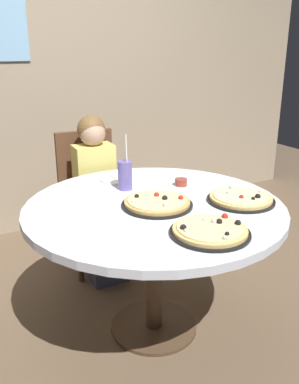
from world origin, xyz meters
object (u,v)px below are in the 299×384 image
at_px(chair_wooden, 90,192).
at_px(pizza_pepperoni, 210,231).
at_px(sauce_bowl, 181,182).
at_px(pizza_veggie, 158,203).
at_px(pizza_cheese, 241,198).
at_px(soda_cup, 125,175).
at_px(plate_small, 115,180).
at_px(diner_child, 99,207).
at_px(dining_table, 154,220).

height_order(chair_wooden, pizza_pepperoni, chair_wooden).
bearing_deg(sauce_bowl, pizza_veggie, -142.86).
bearing_deg(sauce_bowl, pizza_cheese, -70.34).
height_order(soda_cup, plate_small, soda_cup).
distance_m(pizza_veggie, soda_cup, 0.32).
relative_size(pizza_veggie, soda_cup, 1.17).
height_order(pizza_cheese, plate_small, pizza_cheese).
bearing_deg(pizza_cheese, diner_child, 114.41).
bearing_deg(chair_wooden, pizza_veggie, -90.07).
bearing_deg(diner_child, plate_small, -90.52).
bearing_deg(diner_child, dining_table, -89.63).
height_order(dining_table, pizza_pepperoni, pizza_pepperoni).
relative_size(sauce_bowl, plate_small, 0.39).
bearing_deg(soda_cup, dining_table, -84.76).
bearing_deg(plate_small, pizza_cheese, -56.68).
distance_m(diner_child, pizza_veggie, 0.81).
height_order(diner_child, pizza_pepperoni, diner_child).
relative_size(pizza_veggie, pizza_pepperoni, 1.03).
bearing_deg(chair_wooden, dining_table, -90.36).
bearing_deg(pizza_pepperoni, sauce_bowl, 67.64).
relative_size(chair_wooden, soda_cup, 3.10).
height_order(diner_child, sauce_bowl, diner_child).
height_order(pizza_pepperoni, soda_cup, soda_cup).
height_order(pizza_veggie, sauce_bowl, pizza_veggie).
bearing_deg(pizza_veggie, chair_wooden, 89.93).
distance_m(pizza_cheese, soda_cup, 0.64).
xyz_separation_m(diner_child, plate_small, (-0.00, -0.28, 0.27)).
relative_size(dining_table, pizza_veggie, 3.67).
bearing_deg(chair_wooden, soda_cup, -92.85).
xyz_separation_m(dining_table, sauce_bowl, (0.28, 0.18, 0.11)).
distance_m(pizza_cheese, plate_small, 0.76).
relative_size(pizza_veggie, plate_small, 1.99).
bearing_deg(soda_cup, pizza_pepperoni, -85.33).
xyz_separation_m(chair_wooden, sauce_bowl, (0.27, -0.73, 0.24)).
bearing_deg(pizza_pepperoni, soda_cup, 94.67).
height_order(dining_table, pizza_veggie, pizza_veggie).
xyz_separation_m(sauce_bowl, plate_small, (-0.29, 0.27, -0.02)).
relative_size(chair_wooden, plate_small, 5.28).
height_order(soda_cup, sauce_bowl, soda_cup).
distance_m(soda_cup, sauce_bowl, 0.33).
relative_size(dining_table, chair_wooden, 1.39).
height_order(sauce_bowl, plate_small, sauce_bowl).
bearing_deg(plate_small, diner_child, 89.48).
bearing_deg(plate_small, dining_table, -89.08).
distance_m(chair_wooden, soda_cup, 0.70).
xyz_separation_m(diner_child, soda_cup, (-0.02, -0.45, 0.35)).
distance_m(pizza_cheese, sauce_bowl, 0.39).
bearing_deg(sauce_bowl, diner_child, 117.36).
relative_size(dining_table, plate_small, 7.32).
height_order(pizza_veggie, plate_small, pizza_veggie).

